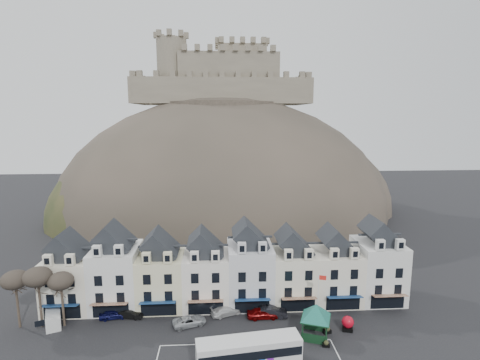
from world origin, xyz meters
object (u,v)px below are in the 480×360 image
bus_shelter (316,312)px  car_charcoal (271,312)px  bus (249,351)px  car_silver (189,321)px  white_van (53,318)px  car_black (130,314)px  car_white (226,310)px  red_buoy (348,323)px  flagpole (319,295)px  car_maroon (263,313)px  car_navy (113,314)px

bus_shelter → car_charcoal: bearing=155.2°
bus → car_silver: size_ratio=2.71×
white_van → car_black: bearing=-15.7°
car_silver → bus: bearing=-159.2°
bus → car_white: size_ratio=2.69×
red_buoy → flagpole: bearing=149.0°
bus_shelter → car_maroon: (-6.38, 5.06, -2.84)m
bus_shelter → car_maroon: size_ratio=1.53×
white_van → bus: bearing=-43.8°
car_silver → white_van: bearing=67.0°
car_black → car_charcoal: 20.35m
car_navy → car_charcoal: car_charcoal is taller
red_buoy → white_van: (-40.55, 3.73, -0.04)m
bus_shelter → car_navy: bus_shelter is taller
car_silver → car_charcoal: car_charcoal is taller
car_navy → car_maroon: size_ratio=0.88×
car_charcoal → bus: bearing=161.8°
bus_shelter → red_buoy: size_ratio=3.42×
bus_shelter → car_white: bus_shelter is taller
flagpole → car_charcoal: size_ratio=1.53×
car_maroon → car_charcoal: car_charcoal is taller
flagpole → car_silver: (-18.06, 0.34, -3.53)m
flagpole → car_white: bearing=167.5°
car_black → car_maroon: (19.13, -1.23, 0.13)m
bus_shelter → car_silver: (-16.78, 3.79, -2.95)m
car_navy → car_black: 2.35m
car_black → car_silver: size_ratio=0.83×
car_maroon → car_white: bearing=74.6°
bus_shelter → flagpole: size_ratio=0.94×
bus_shelter → car_charcoal: 7.90m
white_van → car_silver: bearing=-26.4°
flagpole → car_silver: size_ratio=1.59×
bus → red_buoy: (14.06, 6.51, -0.88)m
bus → white_van: bearing=151.5°
flagpole → car_navy: size_ratio=1.87×
car_silver → car_charcoal: size_ratio=0.96×
red_buoy → car_navy: bearing=171.4°
red_buoy → car_silver: size_ratio=0.44×
white_van → car_black: size_ratio=1.22×
car_navy → car_maroon: 21.51m
bus → flagpole: (10.52, 8.64, 2.27)m
bus → flagpole: flagpole is taller
bus_shelter → car_silver: 17.46m
bus → bus_shelter: bus_shelter is taller
car_maroon → bus_shelter: bearing=-130.4°
car_navy → bus: bearing=-131.3°
red_buoy → car_black: bearing=170.7°
car_black → car_charcoal: car_charcoal is taller
bus_shelter → white_van: 36.19m
car_black → car_silver: bearing=-96.1°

